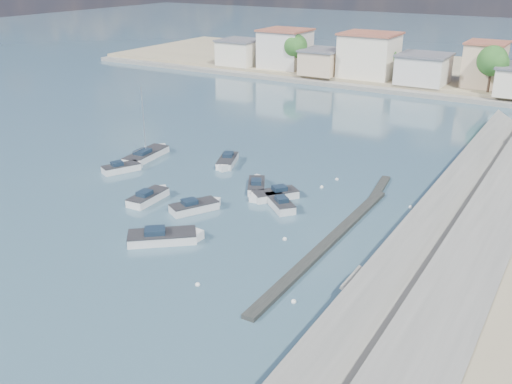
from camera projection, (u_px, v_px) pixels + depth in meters
ground at (373, 143)px, 75.80m from camera, size 400.00×400.00×0.00m
seawall_walkway at (477, 254)px, 45.20m from camera, size 5.00×90.00×1.80m
breakwater at (339, 231)px, 50.77m from camera, size 2.00×31.02×0.35m
far_shore_land at (463, 75)px, 116.78m from camera, size 160.00×40.00×1.40m
far_shore_quay at (436, 96)px, 100.24m from camera, size 160.00×2.50×0.80m
far_town at (510, 70)px, 98.10m from camera, size 113.01×12.80×8.35m
shore_trees at (487, 69)px, 91.76m from camera, size 74.56×38.32×7.92m
motorboat_a at (150, 197)px, 57.50m from camera, size 2.09×5.33×1.48m
motorboat_b at (197, 207)px, 55.20m from camera, size 3.86×5.00×1.48m
motorboat_c at (279, 203)px, 56.07m from camera, size 4.45×4.15×1.48m
motorboat_d at (273, 195)px, 57.89m from camera, size 4.30×4.76×1.48m
motorboat_e at (123, 168)px, 65.47m from camera, size 3.35×4.62×1.48m
motorboat_f at (257, 185)px, 60.45m from camera, size 3.58×4.59×1.48m
motorboat_g at (227, 162)px, 67.50m from camera, size 3.52×5.34×1.48m
motorboat_h at (166, 237)px, 49.12m from camera, size 5.97×5.48×1.48m
sailboat at (148, 154)px, 70.00m from camera, size 2.98×7.57×9.00m
mooring_buoys at (314, 226)px, 52.03m from camera, size 10.13×26.17×0.38m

